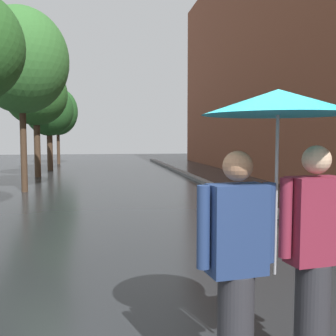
# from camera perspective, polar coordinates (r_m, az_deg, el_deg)

# --- Properties ---
(kerb_strip) EXTENTS (0.30, 36.00, 0.12)m
(kerb_strip) POSITION_cam_1_polar(r_m,az_deg,el_deg) (12.96, 8.19, -3.26)
(kerb_strip) COLOR slate
(kerb_strip) RESTS_ON ground
(street_tree_2) EXTENTS (3.01, 3.01, 5.92)m
(street_tree_2) POSITION_cam_1_polar(r_m,az_deg,el_deg) (13.91, -20.40, 14.28)
(street_tree_2) COLOR #473323
(street_tree_2) RESTS_ON ground
(street_tree_3) EXTENTS (2.74, 2.74, 5.05)m
(street_tree_3) POSITION_cam_1_polar(r_m,az_deg,el_deg) (18.69, -18.49, 9.97)
(street_tree_3) COLOR #473323
(street_tree_3) RESTS_ON ground
(street_tree_4) EXTENTS (2.57, 2.57, 4.62)m
(street_tree_4) POSITION_cam_1_polar(r_m,az_deg,el_deg) (22.34, -16.76, 7.94)
(street_tree_4) COLOR #473323
(street_tree_4) RESTS_ON ground
(street_tree_5) EXTENTS (2.62, 2.62, 5.03)m
(street_tree_5) POSITION_cam_1_polar(r_m,az_deg,el_deg) (27.34, -15.61, 7.82)
(street_tree_5) COLOR #473323
(street_tree_5) RESTS_ON ground
(parked_bicycle_3) EXTENTS (1.08, 0.70, 0.96)m
(parked_bicycle_3) POSITION_cam_1_polar(r_m,az_deg,el_deg) (8.89, 22.49, -5.06)
(parked_bicycle_3) COLOR black
(parked_bicycle_3) RESTS_ON ground
(couple_under_umbrella) EXTENTS (1.22, 1.09, 2.13)m
(couple_under_umbrella) POSITION_cam_1_polar(r_m,az_deg,el_deg) (2.94, 15.46, -3.47)
(couple_under_umbrella) COLOR #2D2D33
(couple_under_umbrella) RESTS_ON ground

